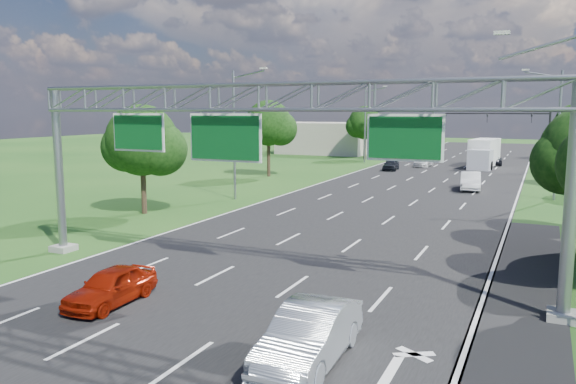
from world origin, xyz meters
The scene contains 20 objects.
ground centered at (0.00, 30.00, 0.00)m, with size 220.00×220.00×0.00m, color #184414.
road centered at (0.00, 30.00, 0.00)m, with size 18.00×180.00×0.02m, color black.
road_flare centered at (10.20, 14.00, 0.00)m, with size 3.00×30.00×0.02m, color black.
sign_gantry centered at (0.33, 12.00, 6.89)m, with size 23.50×1.00×9.56m.
traffic_signal centered at (7.48, 65.00, 5.17)m, with size 12.21×0.24×7.00m.
streetlight_l_near centered at (-11.30, 30.00, 5.58)m, with size 2.97×0.22×10.16m.
streetlight_l_far centered at (-11.30, 65.00, 5.58)m, with size 2.97×0.22×10.16m.
streetlight_r_mid centered at (11.30, 40.00, 5.58)m, with size 2.97×0.22×10.16m.
tree_verge_la centered at (-13.92, 22.04, 4.76)m, with size 5.76×4.80×7.40m.
tree_verge_lb centered at (-15.92, 45.04, 5.41)m, with size 5.76×4.80×8.06m.
tree_verge_lc centered at (-12.92, 70.04, 4.98)m, with size 5.76×4.80×7.62m.
tree_verge_re centered at (14.08, 78.04, 5.20)m, with size 5.76×4.80×7.84m.
building_left centered at (-22.00, 78.00, 2.50)m, with size 14.00×10.00×5.00m, color #AFA493.
red_coupe centered at (-3.38, 6.94, 0.67)m, with size 1.59×3.95×1.34m, color #A11B07.
silver_sedan centered at (4.98, 5.53, 0.81)m, with size 1.71×4.89×1.61m, color silver.
car_queue_a centered at (-3.01, 62.42, 0.63)m, with size 1.76×4.32×1.26m, color silver.
car_queue_b centered at (4.76, 67.94, 0.61)m, with size 2.02×4.39×1.22m, color black.
car_queue_c centered at (-5.69, 56.51, 0.67)m, with size 1.58×3.92×1.34m, color black.
car_queue_d centered at (4.83, 43.25, 0.79)m, with size 1.67×4.79×1.58m, color white.
box_truck centered at (3.80, 64.64, 1.65)m, with size 3.34×9.34×3.45m.
Camera 1 is at (10.60, -8.19, 6.97)m, focal length 35.00 mm.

